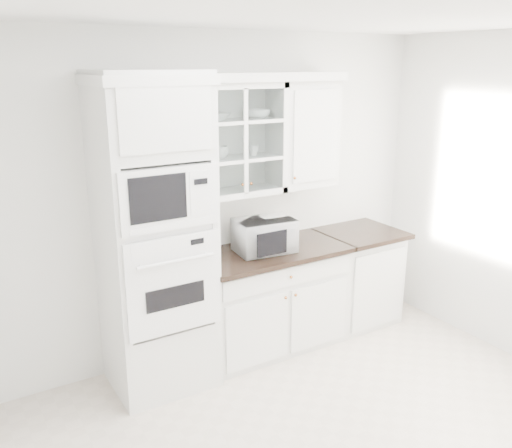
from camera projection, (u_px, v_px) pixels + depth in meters
room_shell at (321, 173)px, 3.40m from camera, size 4.00×3.50×2.70m
oven_column at (155, 238)px, 4.00m from camera, size 0.76×0.68×2.40m
base_cabinet_run at (269, 298)px, 4.75m from camera, size 1.32×0.67×0.92m
extra_base_cabinet at (356, 275)px, 5.25m from camera, size 0.72×0.67×0.92m
upper_cabinet_glass at (235, 140)px, 4.34m from camera, size 0.80×0.33×0.90m
upper_cabinet_solid at (303, 134)px, 4.68m from camera, size 0.55×0.33×0.90m
crown_molding at (224, 77)px, 4.13m from camera, size 2.14×0.38×0.07m
countertop_microwave at (264, 235)px, 4.53m from camera, size 0.52×0.45×0.28m
bowl_a at (213, 117)px, 4.21m from camera, size 0.30×0.30×0.06m
bowl_b at (257, 114)px, 4.39m from camera, size 0.22×0.22×0.07m
cup_a at (220, 152)px, 4.30m from camera, size 0.14×0.14×0.10m
cup_b at (253, 150)px, 4.45m from camera, size 0.11×0.11×0.09m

